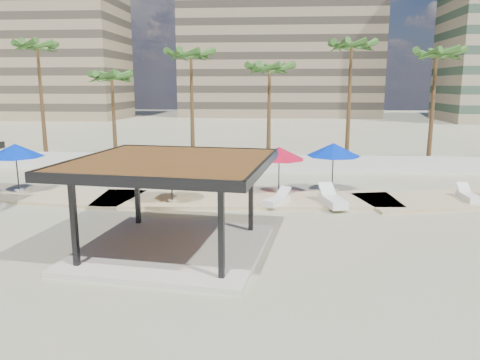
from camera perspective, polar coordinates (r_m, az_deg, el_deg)
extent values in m
plane|color=tan|center=(18.87, -6.80, -7.58)|extent=(200.00, 200.00, 0.00)
cube|color=#C6B284|center=(30.06, -26.90, -1.43)|extent=(16.40, 6.19, 0.24)
cube|color=#C6B284|center=(25.27, 0.73, -2.42)|extent=(16.24, 5.11, 0.24)
cube|color=silver|center=(34.12, -1.64, 2.17)|extent=(56.00, 0.30, 1.20)
cube|color=#937F60|center=(97.27, -24.50, 15.76)|extent=(34.00, 16.00, 30.00)
cube|color=#847259|center=(95.79, 4.87, 16.20)|extent=(38.00, 16.00, 28.00)
cube|color=beige|center=(18.02, -8.12, -8.22)|extent=(7.42, 7.42, 0.20)
cube|color=black|center=(16.43, -19.59, -4.85)|extent=(0.20, 0.20, 3.01)
cube|color=black|center=(20.73, -12.43, -1.13)|extent=(0.20, 0.20, 3.01)
cube|color=black|center=(14.52, -2.29, -6.31)|extent=(0.20, 0.20, 3.01)
cube|color=black|center=(19.25, 1.35, -1.83)|extent=(0.20, 0.20, 3.01)
cube|color=brown|center=(17.20, -8.43, 2.04)|extent=(7.65, 7.65, 0.28)
cube|color=black|center=(14.10, -13.19, -0.23)|extent=(6.88, 1.01, 0.34)
cube|color=black|center=(20.39, -5.13, 3.60)|extent=(6.88, 1.01, 0.34)
cube|color=black|center=(18.65, -18.33, 2.31)|extent=(1.01, 6.88, 0.34)
cube|color=black|center=(16.34, 2.89, 1.65)|extent=(1.01, 6.88, 0.34)
cylinder|color=beige|center=(29.47, -25.32, -1.16)|extent=(0.53, 0.53, 0.13)
cylinder|color=#262628|center=(29.25, -25.53, 1.16)|extent=(0.07, 0.07, 2.55)
cone|color=#0028C5|center=(29.10, -25.71, 3.28)|extent=(4.02, 4.02, 0.74)
cylinder|color=beige|center=(24.60, -8.25, -2.50)|extent=(0.48, 0.48, 0.12)
cylinder|color=#262628|center=(24.36, -8.33, 0.02)|extent=(0.07, 0.07, 2.32)
cone|color=#F2A316|center=(24.18, -8.40, 2.34)|extent=(3.44, 3.44, 0.68)
cylinder|color=beige|center=(26.60, 4.73, -1.35)|extent=(0.50, 0.50, 0.12)
cylinder|color=#262628|center=(26.37, 4.77, 1.06)|extent=(0.07, 0.07, 2.39)
cone|color=#B20C28|center=(26.21, 4.81, 3.27)|extent=(3.67, 3.67, 0.70)
cylinder|color=beige|center=(27.51, 11.13, -1.09)|extent=(0.53, 0.53, 0.13)
cylinder|color=#262628|center=(27.28, 11.23, 1.39)|extent=(0.07, 0.07, 2.54)
cone|color=#0028C5|center=(27.11, 11.32, 3.66)|extent=(3.52, 3.52, 0.74)
cube|color=white|center=(24.00, 4.48, -2.60)|extent=(1.47, 1.92, 0.26)
cube|color=white|center=(23.96, 4.48, -2.23)|extent=(1.47, 1.92, 0.06)
cube|color=white|center=(24.52, 5.32, -1.40)|extent=(0.84, 0.85, 0.47)
cube|color=white|center=(24.16, 11.23, -2.61)|extent=(1.33, 2.42, 0.32)
cube|color=white|center=(24.12, 11.25, -2.16)|extent=(1.33, 2.42, 0.07)
cube|color=white|center=(24.87, 10.56, -1.06)|extent=(0.93, 0.95, 0.58)
cube|color=white|center=(27.52, 26.11, -1.92)|extent=(0.70, 1.89, 0.26)
cube|color=white|center=(27.48, 26.14, -1.60)|extent=(0.70, 1.89, 0.06)
cube|color=white|center=(28.10, 25.61, -0.81)|extent=(0.64, 0.66, 0.48)
cone|color=brown|center=(40.69, -22.99, 8.50)|extent=(0.36, 0.36, 9.27)
ellipsoid|color=#305D21|center=(40.76, -23.49, 14.65)|extent=(3.00, 3.00, 1.80)
cone|color=brown|center=(37.83, -15.11, 7.06)|extent=(0.36, 0.36, 6.92)
ellipsoid|color=#305D21|center=(37.73, -15.37, 11.93)|extent=(3.00, 3.00, 1.80)
cone|color=brown|center=(37.01, -5.87, 8.59)|extent=(0.36, 0.36, 8.58)
ellipsoid|color=#305D21|center=(37.03, -6.00, 14.85)|extent=(3.00, 3.00, 1.80)
cone|color=brown|center=(35.96, 3.54, 7.70)|extent=(0.36, 0.36, 7.52)
ellipsoid|color=#305D21|center=(35.89, 3.61, 13.30)|extent=(3.00, 3.00, 1.80)
cone|color=brown|center=(36.51, 13.13, 8.78)|extent=(0.36, 0.36, 9.16)
ellipsoid|color=#305D21|center=(36.58, 13.45, 15.56)|extent=(3.00, 3.00, 1.80)
cone|color=brown|center=(37.50, 22.38, 7.78)|extent=(0.36, 0.36, 8.51)
ellipsoid|color=#305D21|center=(37.52, 22.86, 13.88)|extent=(3.00, 3.00, 1.80)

